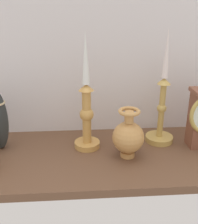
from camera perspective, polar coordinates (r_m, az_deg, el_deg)
ground_plane at (r=88.73cm, az=0.75°, el=-9.12°), size 100.00×36.00×2.40cm
back_wall at (r=95.22cm, az=-0.11°, el=14.65°), size 120.00×2.00×65.00cm
candlestick_tall_left at (r=86.81cm, az=-2.53°, el=0.17°), size 8.16×8.16×36.61cm
candlestick_tall_center at (r=93.28cm, az=12.55°, el=0.29°), size 9.17×9.17×37.27cm
brass_vase_bulbous at (r=84.13cm, az=5.95°, el=-4.89°), size 9.56×9.56×15.25cm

